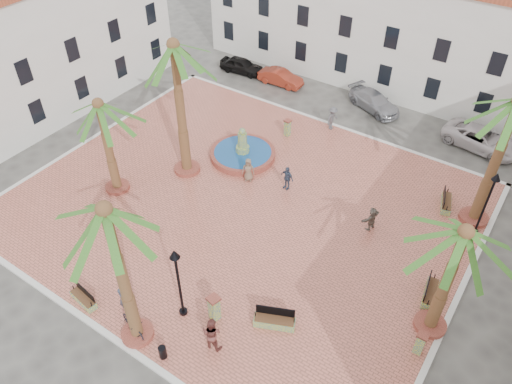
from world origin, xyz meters
TOP-DOWN VIEW (x-y plane):
  - ground at (0.00, 0.00)m, footprint 120.00×120.00m
  - plaza at (0.00, 0.00)m, footprint 26.00×22.00m
  - kerb_n at (0.00, 11.00)m, footprint 26.30×0.30m
  - kerb_s at (0.00, -11.00)m, footprint 26.30×0.30m
  - kerb_e at (13.00, 0.00)m, footprint 0.30×22.30m
  - kerb_w at (-13.00, 0.00)m, footprint 0.30×22.30m
  - building_north at (-0.00, 19.99)m, footprint 30.40×7.40m
  - building_west at (-19.00, 0.00)m, footprint 6.40×24.40m
  - fountain at (-2.77, 3.96)m, footprint 4.42×4.42m
  - palm_nw at (-4.94, 0.70)m, footprint 5.52×5.52m
  - palm_sw at (-7.38, -3.19)m, footprint 4.88×4.88m
  - palm_s at (1.22, -10.23)m, footprint 4.96×4.96m
  - palm_e at (12.40, -2.08)m, footprint 5.01×5.01m
  - bench_s at (-2.32, -10.35)m, footprint 1.70×0.72m
  - bench_se at (6.23, -6.16)m, footprint 2.04×1.35m
  - bench_e at (11.77, -0.40)m, footprint 0.86×1.94m
  - bench_ne at (10.28, 6.73)m, footprint 1.02×1.87m
  - lamppost_s at (2.18, -8.07)m, footprint 0.49×0.49m
  - lamppost_e at (12.40, 5.44)m, footprint 0.47×0.47m
  - bollard_se at (3.64, -7.44)m, footprint 0.66×0.66m
  - bollard_n at (-1.60, 7.86)m, footprint 0.51×0.51m
  - bollard_e at (12.40, -3.72)m, footprint 0.48×0.48m
  - litter_bin at (2.98, -10.40)m, footprint 0.36×0.36m
  - cyclist_a at (-0.32, -9.50)m, footprint 0.62×0.44m
  - bicycle_a at (0.92, -10.16)m, footprint 1.90×1.05m
  - cyclist_b at (4.48, -8.69)m, footprint 1.03×0.86m
  - pedestrian_fountain_a at (-1.03, 2.13)m, footprint 0.94×0.81m
  - pedestrian_fountain_b at (1.42, 2.81)m, footprint 1.02×0.56m
  - pedestrian_north at (0.64, 10.40)m, footprint 0.79×1.23m
  - pedestrian_east at (7.30, 2.43)m, footprint 0.86×1.48m
  - car_black at (-10.08, 14.15)m, footprint 3.98×1.96m
  - car_red at (-6.12, 14.20)m, footprint 3.87×1.48m
  - car_silver at (1.95, 14.91)m, footprint 4.94×3.51m
  - car_white at (10.26, 14.28)m, footprint 5.56×3.21m

SIDE VIEW (x-z plane):
  - ground at x=0.00m, z-range 0.00..0.00m
  - plaza at x=0.00m, z-range 0.00..0.15m
  - kerb_n at x=0.00m, z-range 0.00..0.16m
  - kerb_s at x=0.00m, z-range 0.00..0.16m
  - kerb_e at x=13.00m, z-range 0.00..0.16m
  - kerb_w at x=-13.00m, z-range 0.00..0.16m
  - bench_s at x=-2.32m, z-range -0.04..0.83m
  - bench_ne at x=10.28m, z-range -0.05..0.89m
  - bench_e at x=11.77m, z-range -0.07..0.93m
  - bench_se at x=6.23m, z-range -0.08..0.96m
  - fountain at x=-2.77m, z-range -0.68..1.60m
  - litter_bin at x=2.98m, z-range 0.15..0.85m
  - bicycle_a at x=0.92m, z-range 0.15..1.10m
  - car_red at x=-6.12m, z-range 0.00..1.26m
  - car_black at x=-10.08m, z-range 0.00..1.31m
  - car_silver at x=1.95m, z-range 0.00..1.33m
  - car_white at x=10.26m, z-range 0.00..1.46m
  - bollard_n at x=-1.60m, z-range 0.17..1.44m
  - bollard_e at x=12.40m, z-range 0.17..1.51m
  - pedestrian_east at x=7.30m, z-range 0.15..1.67m
  - bollard_se at x=3.64m, z-range 0.18..1.71m
  - cyclist_a at x=-0.32m, z-range 0.15..1.74m
  - pedestrian_fountain_a at x=-1.03m, z-range 0.15..1.78m
  - pedestrian_fountain_b at x=1.42m, z-range 0.15..1.79m
  - pedestrian_north at x=0.64m, z-range 0.15..1.95m
  - cyclist_b at x=4.48m, z-range 0.15..2.07m
  - lamppost_e at x=12.40m, z-range 0.92..5.25m
  - lamppost_s at x=2.18m, z-range 0.94..5.41m
  - building_north at x=0.00m, z-range 0.02..9.52m
  - building_west at x=-19.00m, z-range 0.02..10.02m
  - palm_sw at x=-7.38m, z-range 2.27..8.74m
  - palm_e at x=12.40m, z-range 2.37..9.08m
  - palm_s at x=1.22m, z-range 3.14..11.52m
  - palm_nw at x=-4.94m, z-range 3.37..12.47m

